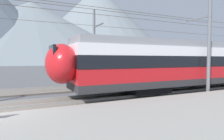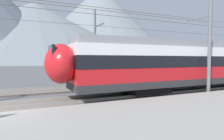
% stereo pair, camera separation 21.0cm
% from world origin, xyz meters
% --- Properties ---
extents(track_far, '(120.00, 3.00, 0.28)m').
position_xyz_m(track_far, '(0.00, 6.37, 0.07)').
color(track_far, '#6B6359').
rests_on(track_far, ground).
extents(train_near_platform, '(28.32, 2.88, 4.27)m').
position_xyz_m(train_near_platform, '(16.51, 1.48, 2.23)').
color(train_near_platform, '#2D2D30').
rests_on(train_near_platform, track_near).
extents(catenary_mast_mid, '(43.73, 2.14, 7.74)m').
position_xyz_m(catenary_mast_mid, '(12.77, -0.23, 4.01)').
color(catenary_mast_mid, slate).
rests_on(catenary_mast_mid, ground).
extents(catenary_mast_far_side, '(43.73, 2.42, 7.40)m').
position_xyz_m(catenary_mast_far_side, '(7.64, 8.32, 3.89)').
color(catenary_mast_far_side, slate).
rests_on(catenary_mast_far_side, ground).
extents(mountain_central_peak, '(192.57, 192.57, 50.40)m').
position_xyz_m(mountain_central_peak, '(10.08, 166.87, 25.20)').
color(mountain_central_peak, slate).
rests_on(mountain_central_peak, ground).
extents(mountain_right_ridge, '(178.55, 178.55, 88.03)m').
position_xyz_m(mountain_right_ridge, '(84.76, 205.88, 44.02)').
color(mountain_right_ridge, slate).
rests_on(mountain_right_ridge, ground).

